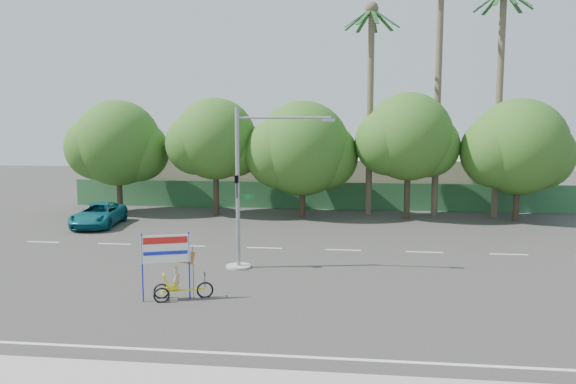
# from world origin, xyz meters

# --- Properties ---
(ground) EXTENTS (120.00, 120.00, 0.00)m
(ground) POSITION_xyz_m (0.00, 0.00, 0.00)
(ground) COLOR #33302D
(ground) RESTS_ON ground
(fence) EXTENTS (38.00, 0.08, 2.00)m
(fence) POSITION_xyz_m (0.00, 21.50, 1.00)
(fence) COLOR #336B3D
(fence) RESTS_ON ground
(building_left) EXTENTS (12.00, 8.00, 4.00)m
(building_left) POSITION_xyz_m (-10.00, 26.00, 2.00)
(building_left) COLOR #B9AB93
(building_left) RESTS_ON ground
(building_right) EXTENTS (14.00, 8.00, 3.60)m
(building_right) POSITION_xyz_m (8.00, 26.00, 1.80)
(building_right) COLOR #B9AB93
(building_right) RESTS_ON ground
(tree_far_left) EXTENTS (7.14, 6.00, 7.96)m
(tree_far_left) POSITION_xyz_m (-14.05, 18.00, 4.76)
(tree_far_left) COLOR #473828
(tree_far_left) RESTS_ON ground
(tree_left) EXTENTS (6.66, 5.60, 8.07)m
(tree_left) POSITION_xyz_m (-7.05, 18.00, 5.06)
(tree_left) COLOR #473828
(tree_left) RESTS_ON ground
(tree_center) EXTENTS (7.62, 6.40, 7.85)m
(tree_center) POSITION_xyz_m (-1.05, 18.00, 4.47)
(tree_center) COLOR #473828
(tree_center) RESTS_ON ground
(tree_right) EXTENTS (6.90, 5.80, 8.36)m
(tree_right) POSITION_xyz_m (5.95, 18.00, 5.24)
(tree_right) COLOR #473828
(tree_right) RESTS_ON ground
(tree_far_right) EXTENTS (7.38, 6.20, 7.94)m
(tree_far_right) POSITION_xyz_m (12.95, 18.00, 4.64)
(tree_far_right) COLOR #473828
(tree_far_right) RESTS_ON ground
(palm_tall) EXTENTS (3.73, 3.79, 17.45)m
(palm_tall) POSITION_xyz_m (8.00, 19.50, 10.46)
(palm_tall) COLOR #70604C
(palm_tall) RESTS_ON ground
(palm_mid) EXTENTS (3.73, 3.79, 15.45)m
(palm_mid) POSITION_xyz_m (12.00, 19.50, 9.40)
(palm_mid) COLOR #70604C
(palm_mid) RESTS_ON ground
(palm_short) EXTENTS (3.73, 3.79, 14.45)m
(palm_short) POSITION_xyz_m (3.50, 19.50, 8.86)
(palm_short) COLOR #70604C
(palm_short) RESTS_ON ground
(traffic_signal) EXTENTS (4.72, 1.10, 7.00)m
(traffic_signal) POSITION_xyz_m (-2.20, 3.98, 2.92)
(traffic_signal) COLOR gray
(traffic_signal) RESTS_ON ground
(trike_billboard) EXTENTS (2.41, 1.09, 2.49)m
(trike_billboard) POSITION_xyz_m (-3.89, -0.73, 1.00)
(trike_billboard) COLOR black
(trike_billboard) RESTS_ON ground
(pickup_truck) EXTENTS (2.93, 5.35, 1.42)m
(pickup_truck) POSITION_xyz_m (-13.18, 12.89, 0.71)
(pickup_truck) COLOR #0F606C
(pickup_truck) RESTS_ON ground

